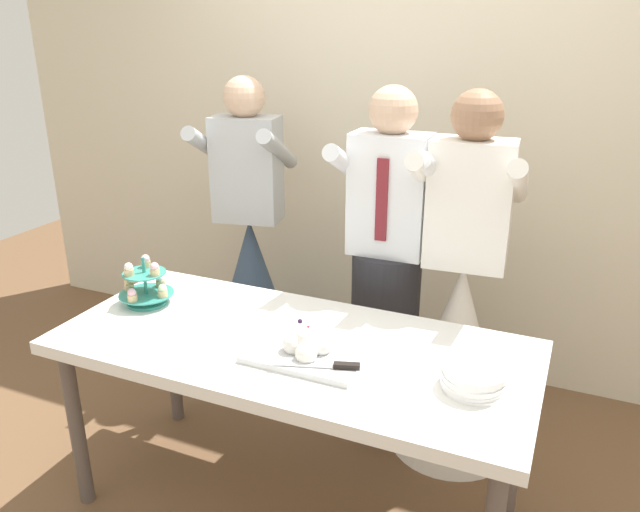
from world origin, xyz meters
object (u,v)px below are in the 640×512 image
(person_bride, at_px, (458,335))
(person_guest, at_px, (252,278))
(person_groom, at_px, (386,287))
(plate_stack, at_px, (474,378))
(dessert_table, at_px, (292,359))
(main_cake_tray, at_px, (309,346))
(cupcake_stand, at_px, (146,286))

(person_bride, bearing_deg, person_guest, 170.11)
(person_groom, bearing_deg, plate_stack, -54.14)
(dessert_table, height_order, main_cake_tray, main_cake_tray)
(person_groom, bearing_deg, person_bride, -3.12)
(main_cake_tray, bearing_deg, dessert_table, 147.42)
(dessert_table, relative_size, plate_stack, 8.44)
(main_cake_tray, height_order, person_groom, person_groom)
(person_bride, xyz_separation_m, person_guest, (-1.18, 0.21, 0.00))
(main_cake_tray, relative_size, person_groom, 0.26)
(main_cake_tray, distance_m, plate_stack, 0.58)
(cupcake_stand, distance_m, plate_stack, 1.40)
(cupcake_stand, xyz_separation_m, plate_stack, (1.40, -0.11, -0.04))
(cupcake_stand, distance_m, person_groom, 1.08)
(plate_stack, height_order, person_guest, person_guest)
(plate_stack, bearing_deg, person_guest, 145.74)
(dessert_table, distance_m, main_cake_tray, 0.16)
(cupcake_stand, height_order, main_cake_tray, cupcake_stand)
(dessert_table, distance_m, person_bride, 0.85)
(plate_stack, distance_m, person_bride, 0.78)
(dessert_table, height_order, person_bride, person_bride)
(main_cake_tray, bearing_deg, person_bride, 61.94)
(plate_stack, bearing_deg, main_cake_tray, -178.30)
(cupcake_stand, bearing_deg, person_guest, 87.83)
(person_groom, height_order, person_guest, same)
(main_cake_tray, relative_size, plate_stack, 2.02)
(cupcake_stand, relative_size, main_cake_tray, 0.54)
(person_bride, bearing_deg, main_cake_tray, -118.06)
(dessert_table, bearing_deg, cupcake_stand, 175.40)
(person_guest, bearing_deg, person_bride, -9.89)
(dessert_table, relative_size, main_cake_tray, 4.19)
(person_groom, bearing_deg, person_guest, 167.31)
(person_groom, bearing_deg, main_cake_tray, -93.29)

